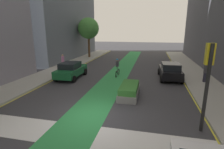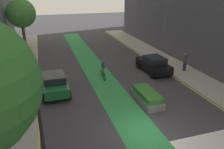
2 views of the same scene
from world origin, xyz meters
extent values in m
plane|color=#38383D|center=(0.00, 0.00, 0.00)|extent=(120.00, 120.00, 0.00)
cube|color=#2D8C47|center=(-0.44, 0.00, 0.00)|extent=(2.40, 60.00, 0.01)
cylinder|color=black|center=(-5.68, -0.76, 2.29)|extent=(0.16, 0.16, 4.58)
cube|color=gold|center=(-5.68, -0.56, 4.11)|extent=(0.35, 0.28, 0.95)
sphere|color=red|center=(-5.68, -0.42, 4.41)|extent=(0.20, 0.20, 0.20)
sphere|color=#4C380C|center=(-5.68, -0.42, 4.11)|extent=(0.20, 0.20, 0.20)
sphere|color=#0C3814|center=(-5.68, -0.42, 3.81)|extent=(0.20, 0.20, 0.20)
cube|color=#196033|center=(-4.65, 7.02, 0.67)|extent=(1.87, 4.23, 0.70)
cube|color=black|center=(-4.64, 6.82, 1.29)|extent=(1.63, 2.03, 0.55)
cylinder|color=black|center=(-5.57, 8.47, 0.32)|extent=(0.23, 0.64, 0.64)
cylinder|color=black|center=(-3.77, 8.50, 0.32)|extent=(0.23, 0.64, 0.64)
cylinder|color=black|center=(-5.52, 5.53, 0.32)|extent=(0.23, 0.64, 0.64)
cylinder|color=black|center=(-3.72, 5.57, 0.32)|extent=(0.23, 0.64, 0.64)
cube|color=black|center=(4.82, 8.80, 0.67)|extent=(1.97, 4.27, 0.70)
cube|color=black|center=(4.83, 8.60, 1.29)|extent=(1.68, 2.06, 0.55)
cylinder|color=black|center=(3.86, 10.23, 0.32)|extent=(0.25, 0.65, 0.64)
cylinder|color=black|center=(5.66, 10.30, 0.32)|extent=(0.25, 0.65, 0.64)
cylinder|color=black|center=(3.98, 7.29, 0.32)|extent=(0.25, 0.65, 0.64)
cylinder|color=black|center=(5.78, 7.37, 0.32)|extent=(0.25, 0.65, 0.64)
torus|color=black|center=(-0.29, 9.12, 0.34)|extent=(0.08, 0.68, 0.68)
torus|color=black|center=(-0.32, 8.07, 0.34)|extent=(0.08, 0.68, 0.68)
cylinder|color=black|center=(-0.31, 8.60, 0.52)|extent=(0.09, 0.95, 0.06)
cylinder|color=black|center=(-0.31, 8.45, 0.79)|extent=(0.05, 0.05, 0.50)
cylinder|color=#3F3F47|center=(-0.31, 8.45, 1.31)|extent=(0.32, 0.32, 0.55)
sphere|color=tan|center=(-0.31, 8.45, 1.70)|extent=(0.22, 0.22, 0.22)
sphere|color=#268CCC|center=(-0.31, 8.45, 1.74)|extent=(0.23, 0.23, 0.23)
cylinder|color=#262638|center=(7.68, 7.85, 0.55)|extent=(0.28, 0.28, 0.80)
cylinder|color=#3F3F47|center=(7.68, 7.85, 1.31)|extent=(0.34, 0.34, 0.72)
sphere|color=#8C6647|center=(7.68, 7.85, 1.79)|extent=(0.23, 0.23, 0.23)
cylinder|color=#262638|center=(-7.00, 9.84, 0.55)|extent=(0.28, 0.28, 0.80)
cylinder|color=#BF72A5|center=(-7.00, 9.84, 1.30)|extent=(0.34, 0.34, 0.71)
sphere|color=tan|center=(-7.00, 9.84, 1.77)|extent=(0.23, 0.23, 0.23)
cylinder|color=brown|center=(-7.24, 19.42, 1.90)|extent=(0.36, 0.36, 3.51)
sphere|color=#478C3D|center=(-7.24, 19.42, 4.84)|extent=(3.39, 3.39, 3.39)
cube|color=slate|center=(1.56, 3.37, 0.23)|extent=(1.30, 3.08, 0.45)
cube|color=#33722D|center=(1.56, 3.37, 0.65)|extent=(1.17, 2.77, 0.40)
camera|label=1|loc=(2.99, -8.56, 4.65)|focal=28.25mm
camera|label=2|loc=(-5.20, -9.75, 7.85)|focal=36.26mm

